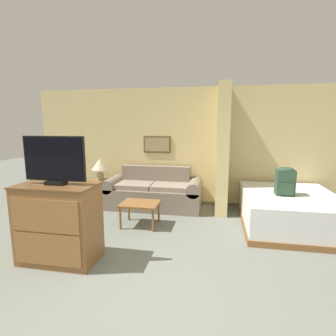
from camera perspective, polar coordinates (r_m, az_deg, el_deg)
ground_plane at (r=3.02m, az=-3.57°, el=-27.28°), size 20.00×20.00×0.00m
wall_back at (r=5.93m, az=4.72°, el=4.56°), size 7.21×0.16×2.60m
wall_partition_pillar at (r=5.44m, az=11.80°, el=3.99°), size 0.24×0.82×2.60m
couch at (r=5.75m, az=-3.24°, el=-5.34°), size 2.10×0.84×0.87m
coffee_table at (r=4.74m, az=-6.11°, el=-8.14°), size 0.66×0.53×0.43m
side_table at (r=6.15m, az=-14.42°, el=-3.38°), size 0.43×0.43×0.56m
table_lamp at (r=6.07m, az=-14.59°, el=0.61°), size 0.38×0.38×0.48m
tv_dresser at (r=3.80m, az=-22.66°, el=-11.01°), size 1.02×0.57×1.04m
tv at (r=3.60m, az=-23.50°, el=1.51°), size 0.83×0.16×0.62m
bed at (r=5.20m, az=24.80°, el=-8.22°), size 1.60×1.96×0.59m
backpack at (r=4.95m, az=24.14°, el=-2.51°), size 0.30×0.26×0.49m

